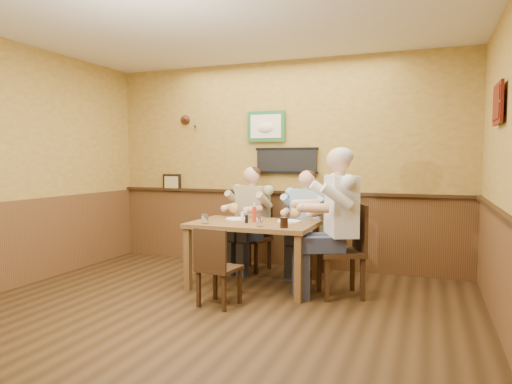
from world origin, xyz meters
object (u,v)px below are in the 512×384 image
chair_near_side (219,266)px  salt_shaker (242,216)px  pepper_shaker (246,219)px  water_glass_mid (260,221)px  cola_tumbler (284,223)px  dining_table (253,230)px  diner_blue_polo (307,228)px  hot_sauce_bottle (254,213)px  water_glass_left (205,219)px  chair_back_left (253,238)px  diner_white_elder (341,230)px  diner_tan_shirt (253,224)px  chair_back_right (307,242)px  chair_right_end (341,250)px

chair_near_side → salt_shaker: 0.92m
chair_near_side → pepper_shaker: (0.03, 0.65, 0.40)m
water_glass_mid → cola_tumbler: bearing=0.4°
dining_table → diner_blue_polo: diner_blue_polo is taller
cola_tumbler → water_glass_mid: bearing=-179.6°
hot_sauce_bottle → water_glass_left: bearing=-147.3°
chair_near_side → cola_tumbler: (0.53, 0.46, 0.41)m
chair_back_left → chair_near_side: chair_back_left is taller
water_glass_left → salt_shaker: water_glass_left is taller
salt_shaker → dining_table: bearing=-21.5°
diner_white_elder → chair_near_side: bearing=-80.3°
chair_near_side → water_glass_mid: size_ratio=7.21×
cola_tumbler → hot_sauce_bottle: (-0.45, 0.30, 0.04)m
diner_tan_shirt → water_glass_mid: 1.17m
diner_tan_shirt → hot_sauce_bottle: size_ratio=6.21×
diner_blue_polo → salt_shaker: bearing=-123.4°
diner_blue_polo → cola_tumbler: bearing=-82.8°
cola_tumbler → salt_shaker: (-0.62, 0.36, -0.01)m
diner_blue_polo → salt_shaker: (-0.59, -0.73, 0.20)m
diner_tan_shirt → pepper_shaker: 0.90m
chair_back_right → chair_near_side: (-0.51, -1.55, -0.02)m
chair_back_left → cola_tumbler: (0.76, -1.04, 0.37)m
chair_near_side → cola_tumbler: 0.81m
diner_blue_polo → hot_sauce_bottle: 0.93m
chair_back_right → water_glass_mid: water_glass_mid is taller
chair_right_end → chair_near_side: (-1.08, -0.74, -0.10)m
hot_sauce_bottle → diner_blue_polo: bearing=62.0°
pepper_shaker → water_glass_left: bearing=-154.2°
chair_right_end → salt_shaker: bearing=-118.6°
chair_back_right → diner_white_elder: bearing=-48.9°
chair_right_end → salt_shaker: 1.21m
salt_shaker → chair_back_left: bearing=101.3°
diner_tan_shirt → water_glass_left: (-0.16, -1.04, 0.19)m
diner_white_elder → pepper_shaker: bearing=-110.1°
chair_back_right → diner_tan_shirt: 0.76m
water_glass_left → pepper_shaker: (0.42, 0.20, -0.01)m
salt_shaker → cola_tumbler: bearing=-30.2°
chair_back_left → diner_white_elder: size_ratio=0.60×
water_glass_left → water_glass_mid: size_ratio=1.00×
water_glass_mid → diner_white_elder: bearing=19.5°
chair_right_end → diner_tan_shirt: bearing=-145.0°
diner_blue_polo → water_glass_left: bearing=-123.5°
diner_white_elder → chair_back_right: bearing=-169.6°
water_glass_left → pepper_shaker: bearing=25.8°
diner_tan_shirt → diner_blue_polo: 0.73m
hot_sauce_bottle → salt_shaker: hot_sauce_bottle is taller
cola_tumbler → pepper_shaker: 0.54m
dining_table → pepper_shaker: (-0.05, -0.10, 0.14)m
chair_back_right → pepper_shaker: pepper_shaker is taller
dining_table → chair_near_side: bearing=-95.8°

